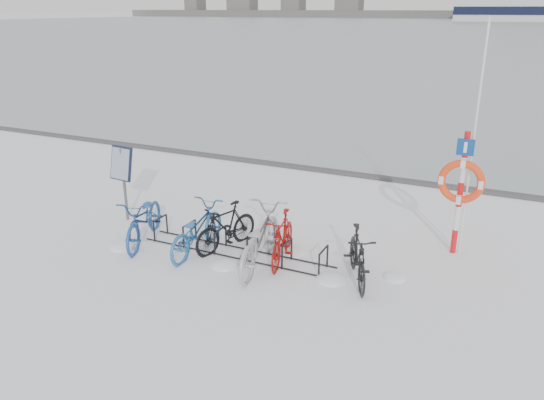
# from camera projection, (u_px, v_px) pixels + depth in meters

# --- Properties ---
(ground) EXTENTS (900.00, 900.00, 0.00)m
(ground) POSITION_uv_depth(u_px,v_px,m) (236.00, 253.00, 10.39)
(ground) COLOR white
(ground) RESTS_ON ground
(ice_sheet) EXTENTS (400.00, 298.00, 0.02)m
(ice_sheet) POSITION_uv_depth(u_px,v_px,m) (516.00, 26.00, 142.09)
(ice_sheet) COLOR #9BA8AF
(ice_sheet) RESTS_ON ground
(quay_edge) EXTENTS (400.00, 0.25, 0.10)m
(quay_edge) POSITION_uv_depth(u_px,v_px,m) (335.00, 172.00, 15.39)
(quay_edge) COLOR #3F3F42
(quay_edge) RESTS_ON ground
(bike_rack) EXTENTS (4.00, 0.48, 0.46)m
(bike_rack) POSITION_uv_depth(u_px,v_px,m) (236.00, 245.00, 10.33)
(bike_rack) COLOR black
(bike_rack) RESTS_ON ground
(info_board) EXTENTS (0.59, 0.27, 1.71)m
(info_board) POSITION_uv_depth(u_px,v_px,m) (122.00, 168.00, 11.62)
(info_board) COLOR #595B5E
(info_board) RESTS_ON ground
(lifebuoy_station) EXTENTS (0.85, 0.23, 4.40)m
(lifebuoy_station) POSITION_uv_depth(u_px,v_px,m) (462.00, 182.00, 9.88)
(lifebuoy_station) COLOR red
(lifebuoy_station) RESTS_ON ground
(shoreline) EXTENTS (180.00, 12.00, 9.50)m
(shoreline) POSITION_uv_depth(u_px,v_px,m) (272.00, 12.00, 279.41)
(shoreline) COLOR #4A4A4A
(shoreline) RESTS_ON ground
(bike_0) EXTENTS (1.29, 2.08, 1.03)m
(bike_0) POSITION_uv_depth(u_px,v_px,m) (144.00, 218.00, 10.78)
(bike_0) COLOR #1E488C
(bike_0) RESTS_ON ground
(bike_1) EXTENTS (0.72, 1.90, 0.98)m
(bike_1) POSITION_uv_depth(u_px,v_px,m) (196.00, 228.00, 10.34)
(bike_1) COLOR #235F9C
(bike_1) RESTS_ON ground
(bike_2) EXTENTS (0.90, 1.66, 0.96)m
(bike_2) POSITION_uv_depth(u_px,v_px,m) (226.00, 225.00, 10.48)
(bike_2) COLOR black
(bike_2) RESTS_ON ground
(bike_3) EXTENTS (1.08, 2.26, 1.14)m
(bike_3) POSITION_uv_depth(u_px,v_px,m) (259.00, 237.00, 9.73)
(bike_3) COLOR #9FA0A6
(bike_3) RESTS_ON ground
(bike_4) EXTENTS (0.75, 1.67, 0.97)m
(bike_4) POSITION_uv_depth(u_px,v_px,m) (282.00, 236.00, 9.96)
(bike_4) COLOR maroon
(bike_4) RESTS_ON ground
(bike_5) EXTENTS (1.11, 1.68, 0.98)m
(bike_5) POSITION_uv_depth(u_px,v_px,m) (358.00, 254.00, 9.22)
(bike_5) COLOR black
(bike_5) RESTS_ON ground
(snow_drifts) EXTENTS (5.73, 1.74, 0.19)m
(snow_drifts) POSITION_uv_depth(u_px,v_px,m) (251.00, 261.00, 10.10)
(snow_drifts) COLOR white
(snow_drifts) RESTS_ON ground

